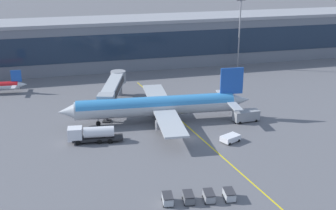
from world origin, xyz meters
TOP-DOWN VIEW (x-y plane):
  - ground_plane at (0.00, 0.00)m, footprint 700.00×700.00m
  - apron_lead_in_line at (2.04, 2.00)m, footprint 9.91×79.46m
  - terminal_building at (-17.34, 62.04)m, footprint 215.96×16.72m
  - main_airliner at (-4.23, 10.39)m, footprint 42.96×34.01m
  - jet_bridge at (-12.17, 23.13)m, footprint 9.59×22.40m
  - fuel_tanker at (-19.37, 2.99)m, footprint 11.01×3.71m
  - lavatory_truck at (14.97, 5.74)m, footprint 5.94×2.69m
  - pushback_tug at (7.39, -3.90)m, footprint 4.41×3.66m
  - baggage_cart_0 at (-10.36, -22.75)m, footprint 1.90×2.82m
  - baggage_cart_1 at (-7.18, -23.14)m, footprint 1.90×2.82m
  - baggage_cart_2 at (-4.01, -23.53)m, footprint 1.90×2.82m
  - baggage_cart_3 at (-0.83, -23.92)m, footprint 1.90×2.82m
  - apron_light_mast_0 at (31.76, 50.08)m, footprint 2.80×0.50m

SIDE VIEW (x-z plane):
  - ground_plane at x=0.00m, z-range 0.00..0.00m
  - apron_lead_in_line at x=2.04m, z-range 0.00..0.01m
  - baggage_cart_0 at x=-10.36m, z-range 0.04..1.52m
  - baggage_cart_1 at x=-7.18m, z-range 0.04..1.52m
  - baggage_cart_2 at x=-4.01m, z-range 0.04..1.52m
  - baggage_cart_3 at x=-0.83m, z-range 0.04..1.52m
  - pushback_tug at x=7.39m, z-range 0.15..1.55m
  - lavatory_truck at x=14.97m, z-range 0.17..2.67m
  - fuel_tanker at x=-19.37m, z-range 0.12..3.37m
  - main_airliner at x=-4.23m, z-range -2.03..9.64m
  - jet_bridge at x=-12.17m, z-range 1.57..8.06m
  - terminal_building at x=-17.34m, z-range 0.02..15.52m
  - apron_light_mast_0 at x=31.76m, z-range 1.96..24.15m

